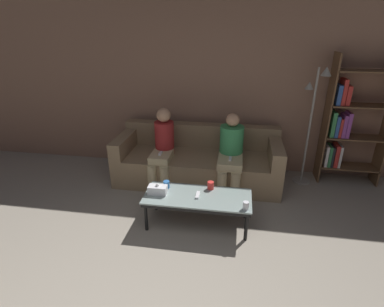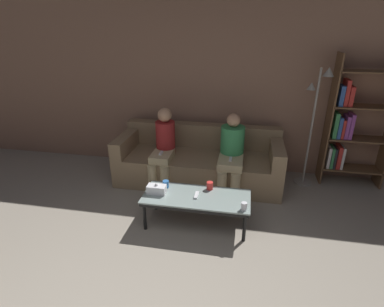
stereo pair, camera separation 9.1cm
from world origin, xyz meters
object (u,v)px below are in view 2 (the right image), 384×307
object	(u,v)px
bookshelf	(350,126)
seated_person_mid_left	(231,151)
couch	(199,162)
coffee_table	(196,199)
seated_person_left_end	(164,146)
standing_lamp	(315,116)
cup_near_right	(210,186)
cup_far_center	(166,184)
game_remote	(196,195)
cup_near_left	(244,206)
tissue_box	(157,189)

from	to	relation	value
bookshelf	seated_person_mid_left	bearing A→B (deg)	-161.86
couch	bookshelf	xyz separation A→B (m)	(2.14, 0.32, 0.60)
couch	coffee_table	xyz separation A→B (m)	(0.16, -1.15, 0.05)
seated_person_left_end	standing_lamp	bearing A→B (deg)	10.79
coffee_table	seated_person_mid_left	size ratio (longest dim) A/B	1.12
coffee_table	cup_near_right	bearing A→B (deg)	54.18
cup_far_center	game_remote	size ratio (longest dim) A/B	0.60
game_remote	bookshelf	distance (m)	2.52
couch	cup_near_right	size ratio (longest dim) A/B	25.49
bookshelf	standing_lamp	bearing A→B (deg)	-165.17
seated_person_left_end	cup_far_center	bearing A→B (deg)	-73.01
cup_near_right	seated_person_mid_left	size ratio (longest dim) A/B	0.09
cup_far_center	seated_person_mid_left	distance (m)	1.10
cup_near_right	bookshelf	distance (m)	2.30
bookshelf	seated_person_left_end	distance (m)	2.70
coffee_table	seated_person_left_end	size ratio (longest dim) A/B	1.09
standing_lamp	couch	bearing A→B (deg)	-173.65
coffee_table	game_remote	distance (m)	0.05
coffee_table	cup_near_left	bearing A→B (deg)	-18.85
coffee_table	standing_lamp	world-z (taller)	standing_lamp
bookshelf	seated_person_left_end	bearing A→B (deg)	-168.38
cup_near_right	tissue_box	distance (m)	0.64
couch	game_remote	distance (m)	1.16
standing_lamp	bookshelf	bearing A→B (deg)	14.83
cup_near_left	seated_person_left_end	xyz separation A→B (m)	(-1.20, 1.11, 0.17)
cup_far_center	seated_person_mid_left	bearing A→B (deg)	47.28
cup_near_left	cup_far_center	bearing A→B (deg)	161.79
cup_near_right	seated_person_left_end	world-z (taller)	seated_person_left_end
seated_person_left_end	cup_near_left	bearing A→B (deg)	-42.89
coffee_table	cup_far_center	size ratio (longest dim) A/B	13.86
couch	tissue_box	world-z (taller)	couch
game_remote	couch	bearing A→B (deg)	97.70
cup_near_right	standing_lamp	distance (m)	1.85
cup_near_right	cup_far_center	xyz separation A→B (m)	(-0.54, -0.06, -0.00)
cup_near_right	couch	bearing A→B (deg)	106.61
standing_lamp	tissue_box	bearing A→B (deg)	-144.94
couch	game_remote	size ratio (longest dim) A/B	16.21
game_remote	seated_person_left_end	distance (m)	1.15
seated_person_mid_left	standing_lamp	bearing A→B (deg)	19.70
tissue_box	seated_person_mid_left	distance (m)	1.26
cup_far_center	game_remote	bearing A→B (deg)	-17.34
cup_far_center	bookshelf	bearing A→B (deg)	29.35
cup_far_center	tissue_box	distance (m)	0.17
couch	cup_near_right	xyz separation A→B (m)	(0.29, -0.96, 0.14)
cup_near_right	cup_far_center	world-z (taller)	cup_near_right
standing_lamp	seated_person_left_end	bearing A→B (deg)	-169.21
cup_near_left	seated_person_mid_left	world-z (taller)	seated_person_mid_left
seated_person_mid_left	bookshelf	bearing A→B (deg)	18.14
cup_near_right	bookshelf	size ratio (longest dim) A/B	0.05
tissue_box	couch	bearing A→B (deg)	74.73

